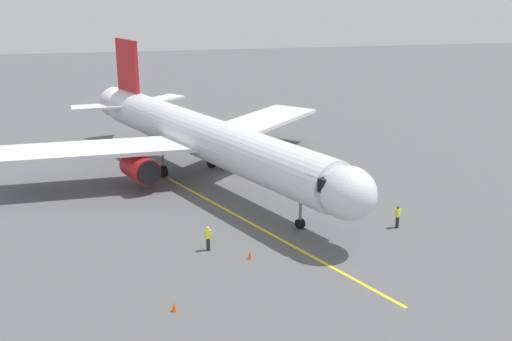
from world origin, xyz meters
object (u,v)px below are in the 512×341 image
object	(u,v)px
ground_crew_loader	(224,145)
tug_near_nose	(248,130)
ground_crew_wing_walker	(208,238)
safety_cone_nose_right	(371,188)
ground_crew_marshaller	(398,216)
safety_cone_nose_left	(250,255)
safety_cone_wing_port	(312,195)
safety_cone_wing_starboard	(174,307)
airplane	(202,137)

from	to	relation	value
ground_crew_loader	tug_near_nose	bearing A→B (deg)	-120.72
ground_crew_wing_walker	safety_cone_nose_right	size ratio (longest dim) A/B	3.11
ground_crew_marshaller	ground_crew_loader	size ratio (longest dim) A/B	1.00
ground_crew_wing_walker	safety_cone_nose_left	world-z (taller)	ground_crew_wing_walker
ground_crew_wing_walker	safety_cone_nose_left	xyz separation A→B (m)	(-2.48, 1.86, -0.61)
safety_cone_wing_port	safety_cone_wing_starboard	size ratio (longest dim) A/B	1.00
airplane	ground_crew_marshaller	bearing A→B (deg)	131.62
safety_cone_nose_right	safety_cone_wing_port	size ratio (longest dim) A/B	1.00
tug_near_nose	safety_cone_wing_starboard	size ratio (longest dim) A/B	4.87
ground_crew_loader	tug_near_nose	xyz separation A→B (m)	(-3.87, -6.51, -0.18)
airplane	safety_cone_wing_port	size ratio (longest dim) A/B	69.48
ground_crew_wing_walker	safety_cone_nose_right	distance (m)	17.64
ground_crew_loader	safety_cone_nose_left	distance (m)	25.21
safety_cone_nose_left	safety_cone_wing_starboard	bearing A→B (deg)	45.19
airplane	safety_cone_nose_right	bearing A→B (deg)	155.75
safety_cone_wing_port	airplane	bearing A→B (deg)	-39.65
ground_crew_loader	safety_cone_wing_starboard	world-z (taller)	ground_crew_loader
safety_cone_nose_left	safety_cone_wing_port	distance (m)	12.36
airplane	safety_cone_nose_left	world-z (taller)	airplane
safety_cone_wing_port	safety_cone_nose_right	bearing A→B (deg)	-173.48
safety_cone_nose_right	ground_crew_wing_walker	bearing A→B (deg)	29.69
safety_cone_nose_left	safety_cone_nose_right	xyz separation A→B (m)	(-12.83, -10.60, 0.00)
safety_cone_nose_left	safety_cone_wing_starboard	world-z (taller)	same
ground_crew_marshaller	airplane	bearing A→B (deg)	-48.38
ground_crew_wing_walker	safety_cone_wing_starboard	size ratio (longest dim) A/B	3.11
tug_near_nose	safety_cone_nose_left	world-z (taller)	tug_near_nose
airplane	tug_near_nose	xyz separation A→B (m)	(-7.20, -14.80, -3.30)
ground_crew_wing_walker	safety_cone_wing_port	bearing A→B (deg)	-140.40
ground_crew_loader	tug_near_nose	distance (m)	7.58
tug_near_nose	safety_cone_wing_starboard	bearing A→B (deg)	72.58
airplane	ground_crew_wing_walker	bearing A→B (deg)	84.11
safety_cone_nose_left	tug_near_nose	bearing A→B (deg)	-101.21
airplane	safety_cone_wing_starboard	bearing A→B (deg)	78.78
airplane	safety_cone_nose_left	xyz separation A→B (m)	(-0.94, 16.80, -3.73)
ground_crew_marshaller	ground_crew_loader	xyz separation A→B (m)	(9.18, -22.37, 0.00)
safety_cone_nose_right	tug_near_nose	bearing A→B (deg)	-72.63
ground_crew_marshaller	ground_crew_wing_walker	distance (m)	14.08
ground_crew_wing_walker	ground_crew_loader	world-z (taller)	same
ground_crew_loader	tug_near_nose	world-z (taller)	ground_crew_loader
safety_cone_nose_right	ground_crew_marshaller	bearing A→B (deg)	80.90
ground_crew_wing_walker	ground_crew_loader	distance (m)	23.73
airplane	ground_crew_wing_walker	distance (m)	15.34
safety_cone_wing_port	safety_cone_wing_starboard	xyz separation A→B (m)	(12.65, 15.34, 0.00)
safety_cone_nose_left	safety_cone_wing_port	world-z (taller)	same
ground_crew_wing_walker	tug_near_nose	distance (m)	31.00
airplane	ground_crew_loader	world-z (taller)	airplane
ground_crew_loader	safety_cone_nose_right	xyz separation A→B (m)	(-10.44, 14.49, -0.61)
ground_crew_wing_walker	ground_crew_loader	xyz separation A→B (m)	(-4.88, -23.22, 0.00)
safety_cone_nose_left	safety_cone_wing_port	size ratio (longest dim) A/B	1.00
safety_cone_nose_right	safety_cone_wing_port	bearing A→B (deg)	6.52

